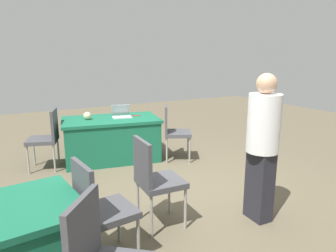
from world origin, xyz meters
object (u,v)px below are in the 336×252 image
at_px(chair_near_front, 99,206).
at_px(yarn_ball, 87,116).
at_px(table_foreground, 112,139).
at_px(chair_by_pillar, 47,135).
at_px(scissors_red, 135,116).
at_px(chair_aisle, 154,177).
at_px(chair_back_row, 174,129).
at_px(laptop_silver, 121,115).
at_px(person_attendee_browsing, 263,141).

relative_size(chair_near_front, yarn_ball, 7.34).
bearing_deg(table_foreground, yarn_ball, -14.80).
bearing_deg(chair_by_pillar, table_foreground, -74.23).
distance_m(table_foreground, scissors_red, 0.58).
bearing_deg(chair_aisle, chair_back_row, 147.76).
xyz_separation_m(chair_near_front, yarn_ball, (-0.62, -2.70, 0.25)).
bearing_deg(scissors_red, laptop_silver, -179.51).
distance_m(table_foreground, person_attendee_browsing, 2.85).
bearing_deg(laptop_silver, scissors_red, -170.26).
distance_m(chair_by_pillar, person_attendee_browsing, 3.30).
relative_size(chair_aisle, laptop_silver, 2.60).
xyz_separation_m(table_foreground, laptop_silver, (-0.20, -0.02, 0.40)).
bearing_deg(yarn_ball, table_foreground, 165.20).
distance_m(chair_back_row, person_attendee_browsing, 2.20).
relative_size(chair_aisle, chair_by_pillar, 1.01).
distance_m(chair_aisle, person_attendee_browsing, 1.19).
height_order(chair_aisle, scissors_red, chair_aisle).
bearing_deg(laptop_silver, person_attendee_browsing, 113.42).
distance_m(table_foreground, chair_back_row, 1.08).
height_order(laptop_silver, scissors_red, laptop_silver).
bearing_deg(chair_aisle, table_foreground, 175.13).
xyz_separation_m(chair_aisle, yarn_ball, (0.06, -2.39, 0.23)).
bearing_deg(person_attendee_browsing, chair_near_front, 89.51).
distance_m(table_foreground, chair_by_pillar, 1.04).
bearing_deg(chair_back_row, person_attendee_browsing, 24.23).
relative_size(chair_back_row, person_attendee_browsing, 0.59).
height_order(chair_aisle, chair_back_row, chair_aisle).
height_order(chair_back_row, yarn_ball, chair_back_row).
height_order(laptop_silver, yarn_ball, laptop_silver).
distance_m(chair_by_pillar, chair_back_row, 2.04).
bearing_deg(chair_back_row, chair_by_pillar, -78.16).
bearing_deg(chair_back_row, table_foreground, -91.62).
height_order(chair_by_pillar, person_attendee_browsing, person_attendee_browsing).
height_order(chair_aisle, person_attendee_browsing, person_attendee_browsing).
bearing_deg(chair_back_row, laptop_silver, -99.16).
xyz_separation_m(chair_by_pillar, scissors_red, (-1.48, 0.04, 0.18)).
height_order(chair_aisle, yarn_ball, chair_aisle).
bearing_deg(table_foreground, scissors_red, -178.59).
bearing_deg(laptop_silver, yarn_ball, 4.18).
bearing_deg(table_foreground, laptop_silver, -174.26).
relative_size(chair_near_front, chair_aisle, 0.98).
bearing_deg(yarn_ball, chair_aisle, 91.34).
height_order(table_foreground, laptop_silver, laptop_silver).
distance_m(person_attendee_browsing, scissors_red, 2.73).
xyz_separation_m(table_foreground, chair_near_front, (0.98, 2.60, 0.17)).
relative_size(chair_near_front, chair_by_pillar, 0.99).
bearing_deg(yarn_ball, scissors_red, 174.04).
distance_m(chair_near_front, chair_aisle, 0.74).
distance_m(chair_aisle, scissors_red, 2.43).
bearing_deg(chair_aisle, yarn_ball, -175.79).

